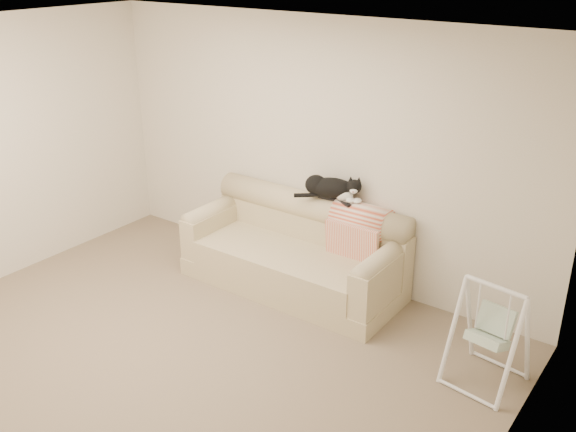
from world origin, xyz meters
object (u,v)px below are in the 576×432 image
object	(u,v)px
baby_swing	(490,334)
tuxedo_cat	(332,188)
remote_a	(327,198)
remote_b	(344,203)
sofa	(296,252)

from	to	relation	value
baby_swing	tuxedo_cat	bearing A→B (deg)	160.62
remote_a	remote_b	world-z (taller)	remote_a
remote_a	baby_swing	bearing A→B (deg)	-18.81
remote_a	tuxedo_cat	size ratio (longest dim) A/B	0.29
tuxedo_cat	baby_swing	size ratio (longest dim) A/B	0.74
tuxedo_cat	sofa	bearing A→B (deg)	-136.66
sofa	baby_swing	size ratio (longest dim) A/B	2.55
sofa	remote_b	distance (m)	0.72
remote_b	tuxedo_cat	world-z (taller)	tuxedo_cat
remote_a	tuxedo_cat	world-z (taller)	tuxedo_cat
remote_b	tuxedo_cat	xyz separation A→B (m)	(-0.17, 0.03, 0.11)
tuxedo_cat	baby_swing	xyz separation A→B (m)	(1.86, -0.65, -0.59)
remote_a	baby_swing	xyz separation A→B (m)	(1.90, -0.65, -0.48)
remote_a	tuxedo_cat	bearing A→B (deg)	7.16
tuxedo_cat	baby_swing	bearing A→B (deg)	-19.38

